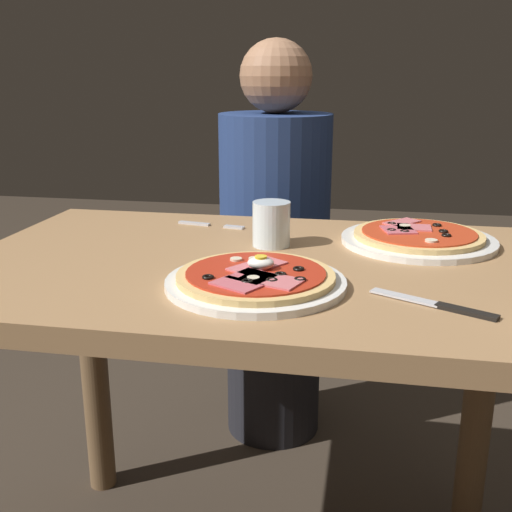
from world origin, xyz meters
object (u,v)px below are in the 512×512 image
object	(u,v)px
dining_table	(253,331)
diner_person	(274,258)
pizza_across_left	(418,238)
fork	(206,224)
water_glass_near	(271,227)
knife	(441,306)
pizza_foreground	(256,279)

from	to	relation	value
dining_table	diner_person	world-z (taller)	diner_person
pizza_across_left	fork	distance (m)	0.47
water_glass_near	diner_person	xyz separation A→B (m)	(-0.08, 0.57, -0.24)
water_glass_near	diner_person	distance (m)	0.62
dining_table	fork	size ratio (longest dim) A/B	6.83
fork	water_glass_near	bearing A→B (deg)	-38.62
knife	diner_person	xyz separation A→B (m)	(-0.38, 0.85, -0.20)
water_glass_near	knife	world-z (taller)	water_glass_near
dining_table	knife	size ratio (longest dim) A/B	5.92
pizza_across_left	knife	world-z (taller)	pizza_across_left
dining_table	knife	bearing A→B (deg)	-29.80
fork	pizza_across_left	bearing A→B (deg)	-8.18
knife	diner_person	world-z (taller)	diner_person
dining_table	diner_person	size ratio (longest dim) A/B	0.91
water_glass_near	diner_person	size ratio (longest dim) A/B	0.07
dining_table	knife	world-z (taller)	knife
water_glass_near	knife	bearing A→B (deg)	-43.87
water_glass_near	fork	world-z (taller)	water_glass_near
dining_table	knife	xyz separation A→B (m)	(0.32, -0.18, 0.14)
dining_table	water_glass_near	world-z (taller)	water_glass_near
pizza_across_left	knife	distance (m)	0.36
pizza_foreground	pizza_across_left	world-z (taller)	pizza_foreground
pizza_foreground	dining_table	bearing A→B (deg)	102.81
knife	diner_person	distance (m)	0.96
dining_table	water_glass_near	xyz separation A→B (m)	(0.02, 0.11, 0.18)
dining_table	fork	bearing A→B (deg)	122.47
pizza_across_left	diner_person	bearing A→B (deg)	126.82
pizza_across_left	fork	size ratio (longest dim) A/B	1.95
knife	diner_person	size ratio (longest dim) A/B	0.15
pizza_foreground	water_glass_near	distance (m)	0.25
water_glass_near	knife	size ratio (longest dim) A/B	0.49
pizza_foreground	fork	bearing A→B (deg)	115.99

